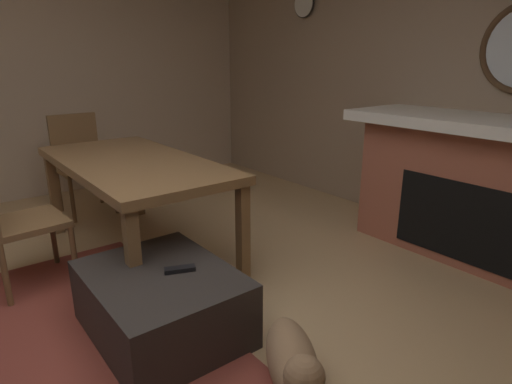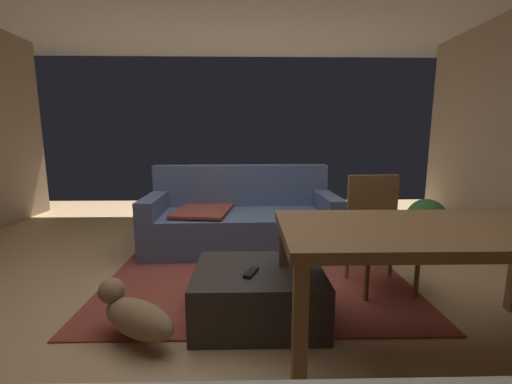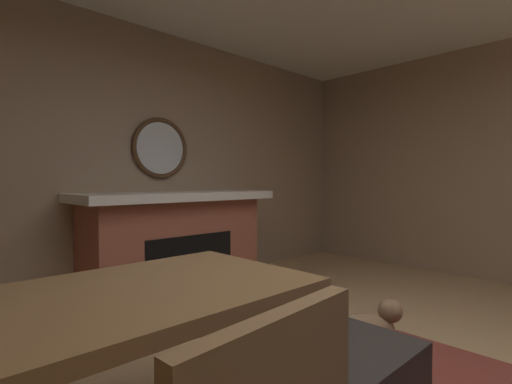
{
  "view_description": "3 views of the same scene",
  "coord_description": "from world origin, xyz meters",
  "px_view_note": "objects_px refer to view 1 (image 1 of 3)",
  "views": [
    {
      "loc": [
        -1.65,
        0.51,
        1.43
      ],
      "look_at": [
        0.34,
        -1.05,
        0.64
      ],
      "focal_mm": 29.99,
      "sensor_mm": 36.0,
      "label": 1
    },
    {
      "loc": [
        0.17,
        -2.42,
        1.24
      ],
      "look_at": [
        0.21,
        -0.8,
        0.97
      ],
      "focal_mm": 22.77,
      "sensor_mm": 36.0,
      "label": 2
    },
    {
      "loc": [
        1.69,
        0.73,
        1.15
      ],
      "look_at": [
        0.08,
        -0.94,
        1.09
      ],
      "focal_mm": 26.41,
      "sensor_mm": 36.0,
      "label": 3
    }
  ],
  "objects_px": {
    "dining_chair_north": "(8,212)",
    "small_dog": "(293,361)",
    "fireplace": "(485,190)",
    "wall_clock": "(304,3)",
    "dining_table": "(133,170)",
    "ottoman_coffee_table": "(162,303)",
    "dining_chair_east": "(80,158)",
    "tv_remote": "(180,269)"
  },
  "relations": [
    {
      "from": "dining_chair_east",
      "to": "wall_clock",
      "type": "bearing_deg",
      "value": -106.82
    },
    {
      "from": "ottoman_coffee_table",
      "to": "dining_table",
      "type": "xyz_separation_m",
      "value": [
        1.01,
        -0.3,
        0.48
      ]
    },
    {
      "from": "wall_clock",
      "to": "ottoman_coffee_table",
      "type": "bearing_deg",
      "value": 122.46
    },
    {
      "from": "fireplace",
      "to": "tv_remote",
      "type": "distance_m",
      "value": 2.24
    },
    {
      "from": "fireplace",
      "to": "small_dog",
      "type": "relative_size",
      "value": 3.44
    },
    {
      "from": "ottoman_coffee_table",
      "to": "wall_clock",
      "type": "xyz_separation_m",
      "value": [
        1.62,
        -2.55,
        1.8
      ]
    },
    {
      "from": "ottoman_coffee_table",
      "to": "dining_chair_east",
      "type": "height_order",
      "value": "dining_chair_east"
    },
    {
      "from": "dining_table",
      "to": "dining_chair_north",
      "type": "relative_size",
      "value": 1.93
    },
    {
      "from": "dining_chair_north",
      "to": "small_dog",
      "type": "height_order",
      "value": "dining_chair_north"
    },
    {
      "from": "ottoman_coffee_table",
      "to": "wall_clock",
      "type": "distance_m",
      "value": 3.51
    },
    {
      "from": "tv_remote",
      "to": "ottoman_coffee_table",
      "type": "bearing_deg",
      "value": 81.44
    },
    {
      "from": "dining_chair_north",
      "to": "small_dog",
      "type": "bearing_deg",
      "value": -156.7
    },
    {
      "from": "dining_chair_north",
      "to": "small_dog",
      "type": "relative_size",
      "value": 1.6
    },
    {
      "from": "fireplace",
      "to": "wall_clock",
      "type": "height_order",
      "value": "wall_clock"
    },
    {
      "from": "ottoman_coffee_table",
      "to": "wall_clock",
      "type": "height_order",
      "value": "wall_clock"
    },
    {
      "from": "fireplace",
      "to": "dining_table",
      "type": "distance_m",
      "value": 2.54
    },
    {
      "from": "dining_table",
      "to": "dining_chair_east",
      "type": "bearing_deg",
      "value": 0.11
    },
    {
      "from": "ottoman_coffee_table",
      "to": "small_dog",
      "type": "xyz_separation_m",
      "value": [
        -0.77,
        -0.24,
        -0.01
      ]
    },
    {
      "from": "ottoman_coffee_table",
      "to": "wall_clock",
      "type": "relative_size",
      "value": 2.99
    },
    {
      "from": "dining_chair_east",
      "to": "dining_chair_north",
      "type": "bearing_deg",
      "value": 147.73
    },
    {
      "from": "dining_table",
      "to": "dining_chair_east",
      "type": "xyz_separation_m",
      "value": [
        1.29,
        0.0,
        -0.14
      ]
    },
    {
      "from": "wall_clock",
      "to": "tv_remote",
      "type": "bearing_deg",
      "value": 124.26
    },
    {
      "from": "tv_remote",
      "to": "dining_chair_north",
      "type": "xyz_separation_m",
      "value": [
        1.06,
        0.61,
        0.15
      ]
    },
    {
      "from": "tv_remote",
      "to": "dining_table",
      "type": "distance_m",
      "value": 1.12
    },
    {
      "from": "fireplace",
      "to": "small_dog",
      "type": "bearing_deg",
      "value": 94.8
    },
    {
      "from": "fireplace",
      "to": "small_dog",
      "type": "height_order",
      "value": "fireplace"
    },
    {
      "from": "fireplace",
      "to": "wall_clock",
      "type": "distance_m",
      "value": 2.67
    },
    {
      "from": "dining_chair_north",
      "to": "small_dog",
      "type": "distance_m",
      "value": 1.96
    },
    {
      "from": "dining_chair_north",
      "to": "wall_clock",
      "type": "relative_size",
      "value": 3.2
    },
    {
      "from": "dining_chair_east",
      "to": "wall_clock",
      "type": "relative_size",
      "value": 3.2
    },
    {
      "from": "dining_chair_east",
      "to": "dining_chair_north",
      "type": "height_order",
      "value": "same"
    },
    {
      "from": "fireplace",
      "to": "dining_chair_north",
      "type": "height_order",
      "value": "fireplace"
    },
    {
      "from": "ottoman_coffee_table",
      "to": "small_dog",
      "type": "distance_m",
      "value": 0.8
    },
    {
      "from": "ottoman_coffee_table",
      "to": "small_dog",
      "type": "height_order",
      "value": "ottoman_coffee_table"
    },
    {
      "from": "tv_remote",
      "to": "wall_clock",
      "type": "bearing_deg",
      "value": -33.97
    },
    {
      "from": "dining_chair_east",
      "to": "tv_remote",
      "type": "bearing_deg",
      "value": 174.93
    },
    {
      "from": "dining_table",
      "to": "small_dog",
      "type": "bearing_deg",
      "value": 178.14
    },
    {
      "from": "fireplace",
      "to": "tv_remote",
      "type": "height_order",
      "value": "fireplace"
    },
    {
      "from": "dining_chair_east",
      "to": "small_dog",
      "type": "height_order",
      "value": "dining_chair_east"
    },
    {
      "from": "wall_clock",
      "to": "dining_table",
      "type": "bearing_deg",
      "value": 105.16
    },
    {
      "from": "ottoman_coffee_table",
      "to": "dining_chair_north",
      "type": "relative_size",
      "value": 0.94
    },
    {
      "from": "fireplace",
      "to": "ottoman_coffee_table",
      "type": "distance_m",
      "value": 2.36
    }
  ]
}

